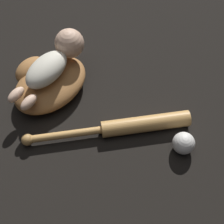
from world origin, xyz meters
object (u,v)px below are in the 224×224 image
Objects in this scene: baby_figure at (55,60)px; baseball_glove at (47,82)px; baseball_bat at (129,126)px; baseball at (184,143)px.

baseball_glove is at bearing 148.03° from baby_figure.
baseball reaches higher than baseball_bat.
baseball is at bearing -96.70° from baseball_glove.
baseball is at bearing -90.26° from baseball_bat.
baseball_bat is (-0.11, -0.33, -0.10)m from baby_figure.
baseball is (-0.06, -0.55, -0.01)m from baseball_glove.
baseball_glove reaches higher than baseball_bat.
baseball_bat is (-0.06, -0.35, -0.02)m from baseball_glove.
baby_figure is at bearing 78.29° from baseball.
baby_figure reaches higher than baseball_bat.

